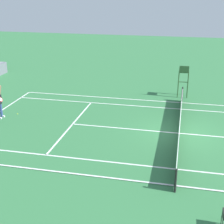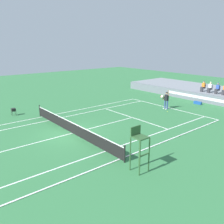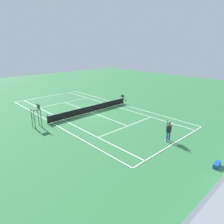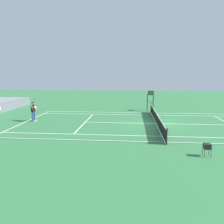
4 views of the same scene
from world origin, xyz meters
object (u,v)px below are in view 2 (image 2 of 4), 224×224
spectator_seated_1 (210,87)px  spectator_seated_2 (217,89)px  umpire_chair (139,143)px  tennis_player (166,100)px  spectator_seated_0 (203,87)px  ball_hopper (13,110)px  tennis_ball (167,112)px  equipment_bag (198,103)px

spectator_seated_1 → spectator_seated_2: same height
umpire_chair → tennis_player: bearing=121.9°
spectator_seated_0 → ball_hopper: spectator_seated_0 is taller
spectator_seated_2 → tennis_ball: bearing=-97.6°
spectator_seated_1 → ball_hopper: 21.91m
spectator_seated_1 → spectator_seated_2: 0.91m
spectator_seated_1 → spectator_seated_2: bearing=0.0°
spectator_seated_0 → tennis_player: spectator_seated_0 is taller
spectator_seated_0 → umpire_chair: 19.50m
tennis_player → ball_hopper: bearing=-120.7°
spectator_seated_0 → spectator_seated_2: bearing=0.0°
tennis_ball → ball_hopper: (-8.61, -12.36, 0.54)m
tennis_player → umpire_chair: bearing=-58.1°
tennis_player → ball_hopper: size_ratio=2.98×
spectator_seated_0 → umpire_chair: umpire_chair is taller
spectator_seated_0 → spectator_seated_1: 0.88m
ball_hopper → spectator_seated_2: bearing=64.4°
spectator_seated_0 → umpire_chair: bearing=-69.1°
tennis_ball → spectator_seated_0: bearing=95.6°
spectator_seated_1 → spectator_seated_2: (0.91, 0.00, 0.00)m
spectator_seated_2 → umpire_chair: 18.94m
equipment_bag → tennis_player: bearing=-102.0°
ball_hopper → umpire_chair: bearing=7.1°
tennis_player → equipment_bag: (0.97, 4.54, -0.83)m
tennis_ball → equipment_bag: bearing=88.4°
tennis_ball → umpire_chair: 12.29m
equipment_bag → ball_hopper: bearing=-116.4°
tennis_ball → umpire_chair: umpire_chair is taller
spectator_seated_2 → tennis_ball: 7.95m
tennis_player → ball_hopper: 15.26m
ball_hopper → spectator_seated_0: bearing=68.7°
tennis_player → tennis_ball: size_ratio=30.63×
equipment_bag → spectator_seated_0: bearing=110.6°
spectator_seated_2 → tennis_player: bearing=-104.9°
umpire_chair → spectator_seated_0: bearing=110.9°
spectator_seated_0 → spectator_seated_2: size_ratio=1.00×
spectator_seated_0 → ball_hopper: (-7.84, -20.07, -1.07)m
spectator_seated_2 → equipment_bag: size_ratio=1.37×
spectator_seated_1 → umpire_chair: size_ratio=0.52×
umpire_chair → tennis_ball: bearing=120.5°
ball_hopper → spectator_seated_1: bearing=66.5°
spectator_seated_1 → tennis_player: (-0.94, -6.95, -0.65)m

